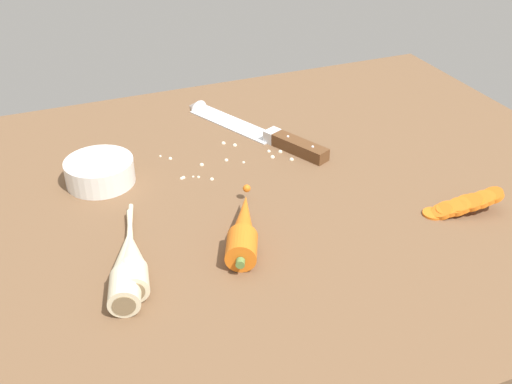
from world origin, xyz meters
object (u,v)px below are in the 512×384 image
(chefs_knife, at_px, (249,128))
(carrot_slice_stack, at_px, (464,204))
(prep_bowl, at_px, (100,171))
(parsnip_front, at_px, (132,261))
(whole_carrot, at_px, (243,229))
(parsnip_mid_left, at_px, (126,266))

(chefs_knife, relative_size, carrot_slice_stack, 2.74)
(carrot_slice_stack, bearing_deg, chefs_knife, 117.68)
(chefs_knife, bearing_deg, carrot_slice_stack, -62.32)
(prep_bowl, bearing_deg, parsnip_front, -90.70)
(parsnip_front, distance_m, prep_bowl, 0.25)
(whole_carrot, relative_size, carrot_slice_stack, 1.49)
(prep_bowl, bearing_deg, chefs_knife, 15.54)
(chefs_knife, bearing_deg, whole_carrot, -112.99)
(chefs_knife, distance_m, parsnip_front, 0.44)
(parsnip_mid_left, xyz_separation_m, carrot_slice_stack, (0.50, -0.04, -0.01))
(whole_carrot, height_order, parsnip_mid_left, whole_carrot)
(parsnip_mid_left, distance_m, carrot_slice_stack, 0.50)
(chefs_knife, distance_m, prep_bowl, 0.30)
(parsnip_front, relative_size, prep_bowl, 1.76)
(carrot_slice_stack, relative_size, prep_bowl, 1.09)
(whole_carrot, bearing_deg, parsnip_mid_left, -173.51)
(parsnip_mid_left, relative_size, carrot_slice_stack, 1.90)
(chefs_knife, xyz_separation_m, prep_bowl, (-0.29, -0.08, 0.01))
(chefs_knife, distance_m, parsnip_mid_left, 0.45)
(parsnip_front, distance_m, parsnip_mid_left, 0.01)
(carrot_slice_stack, xyz_separation_m, prep_bowl, (-0.49, 0.29, 0.01))
(chefs_knife, relative_size, parsnip_mid_left, 1.44)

